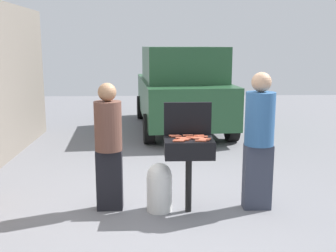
# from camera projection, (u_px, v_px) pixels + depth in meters

# --- Properties ---
(ground_plane) EXTENTS (24.00, 24.00, 0.00)m
(ground_plane) POSITION_uv_depth(u_px,v_px,m) (165.00, 211.00, 5.20)
(ground_plane) COLOR slate
(bbq_grill) EXTENTS (0.60, 0.44, 0.94)m
(bbq_grill) POSITION_uv_depth(u_px,v_px,m) (189.00, 150.00, 5.03)
(bbq_grill) COLOR black
(bbq_grill) RESTS_ON ground
(grill_lid_open) EXTENTS (0.60, 0.05, 0.42)m
(grill_lid_open) POSITION_uv_depth(u_px,v_px,m) (188.00, 119.00, 5.18)
(grill_lid_open) COLOR black
(grill_lid_open) RESTS_ON bbq_grill
(hot_dog_0) EXTENTS (0.13, 0.04, 0.03)m
(hot_dog_0) POSITION_uv_depth(u_px,v_px,m) (176.00, 136.00, 5.08)
(hot_dog_0) COLOR #B74C33
(hot_dog_0) RESTS_ON bbq_grill
(hot_dog_1) EXTENTS (0.13, 0.04, 0.03)m
(hot_dog_1) POSITION_uv_depth(u_px,v_px,m) (206.00, 139.00, 4.93)
(hot_dog_1) COLOR #C6593D
(hot_dog_1) RESTS_ON bbq_grill
(hot_dog_2) EXTENTS (0.13, 0.03, 0.03)m
(hot_dog_2) POSITION_uv_depth(u_px,v_px,m) (178.00, 141.00, 4.84)
(hot_dog_2) COLOR #C6593D
(hot_dog_2) RESTS_ON bbq_grill
(hot_dog_3) EXTENTS (0.13, 0.04, 0.03)m
(hot_dog_3) POSITION_uv_depth(u_px,v_px,m) (199.00, 136.00, 5.11)
(hot_dog_3) COLOR #AD4228
(hot_dog_3) RESTS_ON bbq_grill
(hot_dog_4) EXTENTS (0.13, 0.03, 0.03)m
(hot_dog_4) POSITION_uv_depth(u_px,v_px,m) (191.00, 137.00, 5.02)
(hot_dog_4) COLOR #AD4228
(hot_dog_4) RESTS_ON bbq_grill
(hot_dog_5) EXTENTS (0.13, 0.03, 0.03)m
(hot_dog_5) POSITION_uv_depth(u_px,v_px,m) (184.00, 140.00, 4.89)
(hot_dog_5) COLOR #C6593D
(hot_dog_5) RESTS_ON bbq_grill
(hot_dog_6) EXTENTS (0.13, 0.04, 0.03)m
(hot_dog_6) POSITION_uv_depth(u_px,v_px,m) (201.00, 141.00, 4.85)
(hot_dog_6) COLOR #C6593D
(hot_dog_6) RESTS_ON bbq_grill
(hot_dog_7) EXTENTS (0.13, 0.03, 0.03)m
(hot_dog_7) POSITION_uv_depth(u_px,v_px,m) (185.00, 139.00, 4.95)
(hot_dog_7) COLOR #C6593D
(hot_dog_7) RESTS_ON bbq_grill
(hot_dog_8) EXTENTS (0.13, 0.04, 0.03)m
(hot_dog_8) POSITION_uv_depth(u_px,v_px,m) (203.00, 137.00, 5.05)
(hot_dog_8) COLOR #C6593D
(hot_dog_8) RESTS_ON bbq_grill
(hot_dog_9) EXTENTS (0.13, 0.04, 0.03)m
(hot_dog_9) POSITION_uv_depth(u_px,v_px,m) (196.00, 138.00, 4.99)
(hot_dog_9) COLOR #C6593D
(hot_dog_9) RESTS_ON bbq_grill
(hot_dog_10) EXTENTS (0.13, 0.03, 0.03)m
(hot_dog_10) POSITION_uv_depth(u_px,v_px,m) (181.00, 138.00, 4.99)
(hot_dog_10) COLOR #C6593D
(hot_dog_10) RESTS_ON bbq_grill
(hot_dog_11) EXTENTS (0.13, 0.03, 0.03)m
(hot_dog_11) POSITION_uv_depth(u_px,v_px,m) (188.00, 135.00, 5.13)
(hot_dog_11) COLOR #C6593D
(hot_dog_11) RESTS_ON bbq_grill
(hot_dog_12) EXTENTS (0.13, 0.03, 0.03)m
(hot_dog_12) POSITION_uv_depth(u_px,v_px,m) (174.00, 136.00, 5.11)
(hot_dog_12) COLOR #C6593D
(hot_dog_12) RESTS_ON bbq_grill
(hot_dog_13) EXTENTS (0.13, 0.04, 0.03)m
(hot_dog_13) POSITION_uv_depth(u_px,v_px,m) (204.00, 140.00, 4.89)
(hot_dog_13) COLOR #C6593D
(hot_dog_13) RESTS_ON bbq_grill
(hot_dog_14) EXTENTS (0.13, 0.03, 0.03)m
(hot_dog_14) POSITION_uv_depth(u_px,v_px,m) (198.00, 139.00, 4.96)
(hot_dog_14) COLOR #C6593D
(hot_dog_14) RESTS_ON bbq_grill
(hot_dog_15) EXTENTS (0.13, 0.04, 0.03)m
(hot_dog_15) POSITION_uv_depth(u_px,v_px,m) (180.00, 140.00, 4.86)
(hot_dog_15) COLOR #AD4228
(hot_dog_15) RESTS_ON bbq_grill
(propane_tank) EXTENTS (0.32, 0.32, 0.62)m
(propane_tank) POSITION_uv_depth(u_px,v_px,m) (159.00, 186.00, 5.15)
(propane_tank) COLOR silver
(propane_tank) RESTS_ON ground
(person_left) EXTENTS (0.34, 0.34, 1.61)m
(person_left) POSITION_uv_depth(u_px,v_px,m) (109.00, 142.00, 5.09)
(person_left) COLOR black
(person_left) RESTS_ON ground
(person_right) EXTENTS (0.37, 0.37, 1.74)m
(person_right) POSITION_uv_depth(u_px,v_px,m) (259.00, 136.00, 5.11)
(person_right) COLOR #333847
(person_right) RESTS_ON ground
(parked_minivan) EXTENTS (2.31, 4.54, 2.02)m
(parked_minivan) POSITION_uv_depth(u_px,v_px,m) (181.00, 88.00, 10.09)
(parked_minivan) COLOR #234C2D
(parked_minivan) RESTS_ON ground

